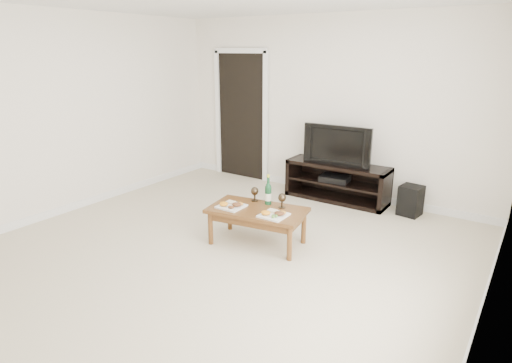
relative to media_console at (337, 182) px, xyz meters
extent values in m
plane|color=beige|center=(-0.33, -2.50, -0.28)|extent=(5.50, 5.50, 0.00)
cube|color=white|center=(-0.33, 0.27, 1.02)|extent=(5.00, 0.04, 2.60)
cube|color=black|center=(-1.88, 0.24, 0.75)|extent=(0.90, 0.02, 2.05)
cube|color=black|center=(0.00, 0.00, 0.00)|extent=(1.48, 0.45, 0.55)
imported|color=black|center=(0.00, 0.00, 0.56)|extent=(0.98, 0.17, 0.56)
cube|color=black|center=(-0.03, -0.01, 0.05)|extent=(0.43, 0.34, 0.08)
cube|color=black|center=(1.05, 0.00, -0.07)|extent=(0.30, 0.30, 0.40)
cube|color=brown|center=(-0.13, -1.86, -0.07)|extent=(1.14, 0.75, 0.42)
cube|color=white|center=(-0.40, -1.99, 0.18)|extent=(0.27, 0.27, 0.07)
cube|color=white|center=(0.13, -1.95, 0.18)|extent=(0.27, 0.27, 0.07)
cylinder|color=#103C1F|center=(-0.12, -1.67, 0.32)|extent=(0.07, 0.07, 0.35)
camera|label=1|loc=(2.35, -5.54, 1.83)|focal=30.00mm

